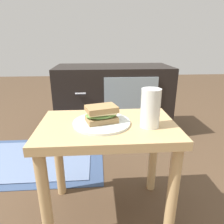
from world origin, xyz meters
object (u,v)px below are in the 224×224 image
object	(u,v)px
sandwich_front	(101,114)
plate	(102,123)
beer_glass	(150,109)
tv_cabinet	(113,99)

from	to	relation	value
sandwich_front	plate	bearing A→B (deg)	-131.63
sandwich_front	beer_glass	world-z (taller)	beer_glass
tv_cabinet	beer_glass	world-z (taller)	beer_glass
plate	sandwich_front	bearing A→B (deg)	48.37
tv_cabinet	plate	size ratio (longest dim) A/B	4.11
tv_cabinet	plate	xyz separation A→B (m)	(-0.12, -0.95, 0.17)
tv_cabinet	sandwich_front	xyz separation A→B (m)	(-0.12, -0.95, 0.21)
plate	sandwich_front	world-z (taller)	sandwich_front
sandwich_front	beer_glass	size ratio (longest dim) A/B	0.98
plate	tv_cabinet	bearing A→B (deg)	82.72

